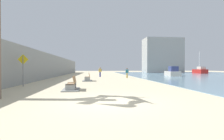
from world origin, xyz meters
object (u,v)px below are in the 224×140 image
bench_near (72,87)px  pedestrian_sign (23,66)px  person_standing (100,71)px  boat_outer (200,71)px  bench_far (88,79)px  person_walking (127,72)px  boat_nearest (172,72)px

bench_near → pedestrian_sign: pedestrian_sign is taller
person_standing → boat_outer: boat_outer is taller
bench_far → person_standing: person_standing is taller
person_walking → boat_nearest: bearing=26.8°
pedestrian_sign → person_standing: bearing=64.9°
bench_far → person_walking: size_ratio=1.42×
person_standing → pedestrian_sign: bearing=-115.1°
boat_nearest → boat_outer: 19.55m
pedestrian_sign → bench_near: bearing=-32.7°
bench_near → pedestrian_sign: (-4.27, 2.74, 1.41)m
bench_near → bench_far: 8.01m
boat_outer → pedestrian_sign: bearing=-139.6°
bench_near → boat_outer: bearing=46.8°
bench_far → boat_nearest: boat_nearest is taller
person_walking → boat_outer: 29.85m
bench_near → person_standing: (2.45, 17.11, 0.72)m
bench_far → boat_outer: bearing=39.3°
pedestrian_sign → person_walking: bearing=45.7°
boat_outer → pedestrian_sign: size_ratio=2.23×
person_walking → bench_far: bearing=-134.8°
bench_near → bench_far: size_ratio=1.00×
boat_nearest → pedestrian_sign: pedestrian_sign is taller
person_walking → person_standing: person_standing is taller
boat_nearest → person_standing: bearing=-174.1°
person_walking → boat_nearest: size_ratio=0.30×
person_walking → person_standing: (-4.00, 3.39, 0.09)m
boat_nearest → boat_outer: bearing=43.6°
bench_far → boat_outer: (29.33, 24.01, 0.52)m
bench_far → boat_nearest: (15.17, 10.52, 0.45)m
bench_near → person_standing: person_standing is taller
bench_far → bench_near: bearing=-95.3°
bench_far → person_walking: 8.13m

